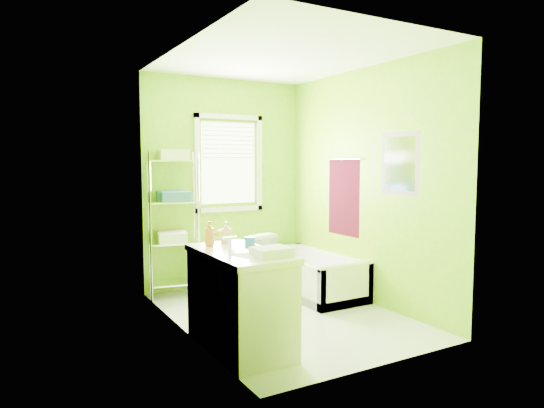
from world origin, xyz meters
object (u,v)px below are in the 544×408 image
toilet (246,261)px  wire_shelf_unit (175,207)px  bathtub (309,280)px  vanity (240,297)px

toilet → wire_shelf_unit: 1.09m
toilet → wire_shelf_unit: size_ratio=0.42×
bathtub → wire_shelf_unit: (-1.42, 0.70, 0.89)m
wire_shelf_unit → bathtub: bearing=-26.0°
bathtub → vanity: size_ratio=1.38×
toilet → wire_shelf_unit: (-0.83, 0.20, 0.68)m
wire_shelf_unit → vanity: bearing=-91.6°
toilet → vanity: vanity is taller
vanity → wire_shelf_unit: bearing=88.4°
bathtub → wire_shelf_unit: wire_shelf_unit is taller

